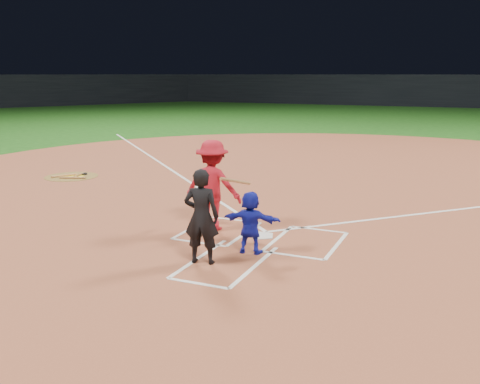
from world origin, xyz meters
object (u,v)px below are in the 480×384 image
at_px(on_deck_circle, 71,176).
at_px(catcher, 250,222).
at_px(home_plate, 261,236).
at_px(batter_at_plate, 213,185).
at_px(umpire, 201,216).

distance_m(on_deck_circle, catcher, 9.49).
xyz_separation_m(on_deck_circle, catcher, (8.23, -4.67, 0.59)).
height_order(on_deck_circle, catcher, catcher).
bearing_deg(home_plate, batter_at_plate, -2.04).
xyz_separation_m(home_plate, on_deck_circle, (-8.03, 3.61, -0.00)).
relative_size(home_plate, umpire, 0.35).
distance_m(catcher, umpire, 1.06).
height_order(home_plate, umpire, umpire).
xyz_separation_m(home_plate, umpire, (-0.38, -1.91, 0.84)).
bearing_deg(home_plate, catcher, 100.62).
relative_size(umpire, batter_at_plate, 0.88).
xyz_separation_m(umpire, batter_at_plate, (-0.74, 1.95, 0.12)).
distance_m(home_plate, batter_at_plate, 1.48).
height_order(on_deck_circle, umpire, umpire).
xyz_separation_m(home_plate, catcher, (0.20, -1.06, 0.58)).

